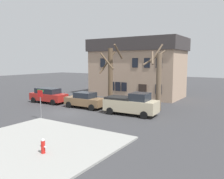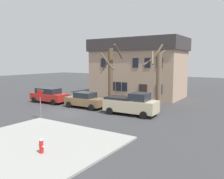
{
  "view_description": "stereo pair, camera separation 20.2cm",
  "coord_description": "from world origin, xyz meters",
  "px_view_note": "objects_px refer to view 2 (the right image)",
  "views": [
    {
      "loc": [
        15.63,
        -16.41,
        5.0
      ],
      "look_at": [
        2.91,
        3.47,
        2.13
      ],
      "focal_mm": 37.33,
      "sensor_mm": 36.0,
      "label": 1
    },
    {
      "loc": [
        15.8,
        -16.31,
        5.0
      ],
      "look_at": [
        2.91,
        3.47,
        2.13
      ],
      "focal_mm": 37.33,
      "sensor_mm": 36.0,
      "label": 2
    }
  ],
  "objects_px": {
    "tree_bare_near": "(111,75)",
    "fire_hydrant": "(41,145)",
    "pickup_truck_beige": "(131,104)",
    "tree_bare_mid": "(158,79)",
    "building_main": "(137,67)",
    "car_red_wagon": "(49,95)",
    "car_brown_sedan": "(85,100)",
    "street_sign_pole": "(40,98)",
    "bicycle_leaning": "(66,97)"
  },
  "relations": [
    {
      "from": "pickup_truck_beige",
      "to": "building_main",
      "type": "bearing_deg",
      "value": 114.49
    },
    {
      "from": "pickup_truck_beige",
      "to": "street_sign_pole",
      "type": "height_order",
      "value": "street_sign_pole"
    },
    {
      "from": "pickup_truck_beige",
      "to": "street_sign_pole",
      "type": "bearing_deg",
      "value": -134.11
    },
    {
      "from": "tree_bare_mid",
      "to": "tree_bare_near",
      "type": "bearing_deg",
      "value": -169.7
    },
    {
      "from": "tree_bare_mid",
      "to": "street_sign_pole",
      "type": "height_order",
      "value": "tree_bare_mid"
    },
    {
      "from": "pickup_truck_beige",
      "to": "car_brown_sedan",
      "type": "bearing_deg",
      "value": 178.27
    },
    {
      "from": "car_red_wagon",
      "to": "car_brown_sedan",
      "type": "xyz_separation_m",
      "value": [
        5.68,
        0.01,
        -0.08
      ]
    },
    {
      "from": "building_main",
      "to": "car_brown_sedan",
      "type": "xyz_separation_m",
      "value": [
        -0.7,
        -10.79,
        -3.29
      ]
    },
    {
      "from": "car_brown_sedan",
      "to": "bicycle_leaning",
      "type": "xyz_separation_m",
      "value": [
        -5.32,
        2.53,
        -0.48
      ]
    },
    {
      "from": "fire_hydrant",
      "to": "street_sign_pole",
      "type": "xyz_separation_m",
      "value": [
        -6.21,
        5.16,
        1.29
      ]
    },
    {
      "from": "tree_bare_near",
      "to": "bicycle_leaning",
      "type": "distance_m",
      "value": 7.88
    },
    {
      "from": "car_brown_sedan",
      "to": "car_red_wagon",
      "type": "bearing_deg",
      "value": -179.86
    },
    {
      "from": "car_red_wagon",
      "to": "car_brown_sedan",
      "type": "height_order",
      "value": "car_red_wagon"
    },
    {
      "from": "car_red_wagon",
      "to": "pickup_truck_beige",
      "type": "relative_size",
      "value": 0.93
    },
    {
      "from": "tree_bare_near",
      "to": "fire_hydrant",
      "type": "relative_size",
      "value": 8.32
    },
    {
      "from": "pickup_truck_beige",
      "to": "tree_bare_mid",
      "type": "bearing_deg",
      "value": 66.92
    },
    {
      "from": "car_red_wagon",
      "to": "fire_hydrant",
      "type": "bearing_deg",
      "value": -43.18
    },
    {
      "from": "fire_hydrant",
      "to": "car_brown_sedan",
      "type": "bearing_deg",
      "value": 119.11
    },
    {
      "from": "car_red_wagon",
      "to": "car_brown_sedan",
      "type": "distance_m",
      "value": 5.68
    },
    {
      "from": "fire_hydrant",
      "to": "bicycle_leaning",
      "type": "xyz_separation_m",
      "value": [
        -11.55,
        13.72,
        -0.17
      ]
    },
    {
      "from": "bicycle_leaning",
      "to": "pickup_truck_beige",
      "type": "bearing_deg",
      "value": -13.78
    },
    {
      "from": "building_main",
      "to": "car_red_wagon",
      "type": "xyz_separation_m",
      "value": [
        -6.38,
        -10.81,
        -3.21
      ]
    },
    {
      "from": "fire_hydrant",
      "to": "car_red_wagon",
      "type": "bearing_deg",
      "value": 136.82
    },
    {
      "from": "tree_bare_near",
      "to": "street_sign_pole",
      "type": "xyz_separation_m",
      "value": [
        -1.89,
        -8.1,
        -1.63
      ]
    },
    {
      "from": "tree_bare_mid",
      "to": "pickup_truck_beige",
      "type": "bearing_deg",
      "value": -113.08
    },
    {
      "from": "tree_bare_mid",
      "to": "car_brown_sedan",
      "type": "bearing_deg",
      "value": -156.9
    },
    {
      "from": "car_red_wagon",
      "to": "tree_bare_near",
      "type": "bearing_deg",
      "value": 15.38
    },
    {
      "from": "tree_bare_mid",
      "to": "car_brown_sedan",
      "type": "height_order",
      "value": "tree_bare_mid"
    },
    {
      "from": "tree_bare_mid",
      "to": "fire_hydrant",
      "type": "distance_m",
      "value": 14.48
    },
    {
      "from": "car_brown_sedan",
      "to": "street_sign_pole",
      "type": "bearing_deg",
      "value": -89.78
    },
    {
      "from": "tree_bare_mid",
      "to": "street_sign_pole",
      "type": "relative_size",
      "value": 2.6
    },
    {
      "from": "pickup_truck_beige",
      "to": "street_sign_pole",
      "type": "xyz_separation_m",
      "value": [
        -5.68,
        -5.86,
        0.81
      ]
    },
    {
      "from": "street_sign_pole",
      "to": "car_red_wagon",
      "type": "bearing_deg",
      "value": 133.47
    },
    {
      "from": "tree_bare_near",
      "to": "bicycle_leaning",
      "type": "bearing_deg",
      "value": 176.4
    },
    {
      "from": "tree_bare_near",
      "to": "fire_hydrant",
      "type": "xyz_separation_m",
      "value": [
        4.32,
        -13.27,
        -2.92
      ]
    },
    {
      "from": "tree_bare_near",
      "to": "street_sign_pole",
      "type": "relative_size",
      "value": 2.6
    },
    {
      "from": "tree_bare_mid",
      "to": "fire_hydrant",
      "type": "height_order",
      "value": "tree_bare_mid"
    },
    {
      "from": "bicycle_leaning",
      "to": "tree_bare_mid",
      "type": "bearing_deg",
      "value": 2.22
    },
    {
      "from": "bicycle_leaning",
      "to": "fire_hydrant",
      "type": "bearing_deg",
      "value": -49.92
    },
    {
      "from": "pickup_truck_beige",
      "to": "street_sign_pole",
      "type": "relative_size",
      "value": 1.97
    },
    {
      "from": "bicycle_leaning",
      "to": "car_red_wagon",
      "type": "bearing_deg",
      "value": -98.13
    },
    {
      "from": "tree_bare_mid",
      "to": "car_brown_sedan",
      "type": "relative_size",
      "value": 1.5
    },
    {
      "from": "fire_hydrant",
      "to": "street_sign_pole",
      "type": "bearing_deg",
      "value": 140.25
    },
    {
      "from": "building_main",
      "to": "tree_bare_mid",
      "type": "distance_m",
      "value": 10.09
    },
    {
      "from": "fire_hydrant",
      "to": "bicycle_leaning",
      "type": "bearing_deg",
      "value": 130.08
    },
    {
      "from": "car_brown_sedan",
      "to": "street_sign_pole",
      "type": "height_order",
      "value": "street_sign_pole"
    },
    {
      "from": "tree_bare_near",
      "to": "car_brown_sedan",
      "type": "xyz_separation_m",
      "value": [
        -1.91,
        -2.07,
        -2.62
      ]
    },
    {
      "from": "street_sign_pole",
      "to": "bicycle_leaning",
      "type": "relative_size",
      "value": 1.49
    },
    {
      "from": "building_main",
      "to": "car_red_wagon",
      "type": "height_order",
      "value": "building_main"
    },
    {
      "from": "fire_hydrant",
      "to": "pickup_truck_beige",
      "type": "bearing_deg",
      "value": 92.76
    }
  ]
}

